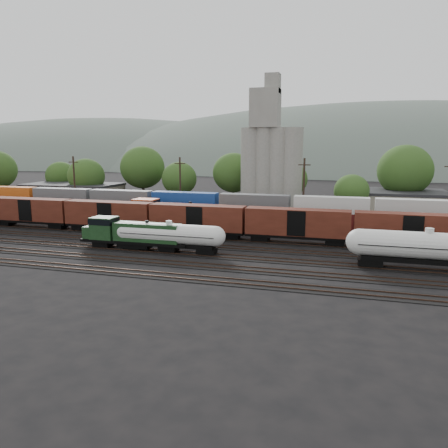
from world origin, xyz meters
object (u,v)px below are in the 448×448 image
(green_locomotive, at_px, (129,233))
(tank_car_a, at_px, (169,235))
(grain_silo, at_px, (270,160))
(orange_locomotive, at_px, (172,214))

(green_locomotive, bearing_deg, tank_car_a, 0.00)
(tank_car_a, height_order, grain_silo, grain_silo)
(green_locomotive, xyz_separation_m, tank_car_a, (5.97, 0.00, 0.07))
(grain_silo, bearing_deg, tank_car_a, -98.49)
(green_locomotive, xyz_separation_m, orange_locomotive, (0.05, 15.00, 0.39))
(tank_car_a, bearing_deg, grain_silo, 81.51)
(green_locomotive, xyz_separation_m, grain_silo, (12.09, 41.00, 8.88))
(green_locomotive, bearing_deg, grain_silo, 73.57)
(green_locomotive, height_order, grain_silo, grain_silo)
(green_locomotive, distance_m, orange_locomotive, 15.01)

